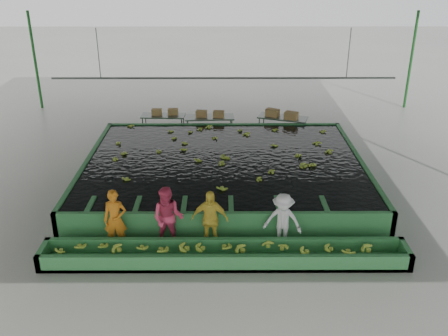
{
  "coord_description": "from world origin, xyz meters",
  "views": [
    {
      "loc": [
        -0.05,
        -15.02,
        7.93
      ],
      "look_at": [
        0.0,
        0.5,
        1.0
      ],
      "focal_mm": 40.0,
      "sensor_mm": 36.0,
      "label": 1
    }
  ],
  "objects_px": {
    "packing_table_mid": "(210,127)",
    "box_stack_mid": "(210,117)",
    "packing_table_right": "(282,127)",
    "box_stack_left": "(165,114)",
    "flotation_tank": "(224,171)",
    "box_stack_right": "(282,117)",
    "worker_d": "(283,221)",
    "sorting_trough": "(225,255)",
    "worker_b": "(168,218)",
    "packing_table_left": "(164,124)",
    "worker_a": "(115,219)",
    "worker_c": "(210,219)"
  },
  "relations": [
    {
      "from": "packing_table_mid",
      "to": "box_stack_mid",
      "type": "xyz_separation_m",
      "value": [
        0.02,
        -0.04,
        0.49
      ]
    },
    {
      "from": "worker_c",
      "to": "worker_d",
      "type": "relative_size",
      "value": 1.06
    },
    {
      "from": "packing_table_right",
      "to": "box_stack_left",
      "type": "relative_size",
      "value": 1.8
    },
    {
      "from": "worker_b",
      "to": "box_stack_right",
      "type": "relative_size",
      "value": 1.29
    },
    {
      "from": "sorting_trough",
      "to": "packing_table_mid",
      "type": "xyz_separation_m",
      "value": [
        -0.63,
        9.76,
        0.24
      ]
    },
    {
      "from": "packing_table_mid",
      "to": "box_stack_mid",
      "type": "relative_size",
      "value": 1.74
    },
    {
      "from": "flotation_tank",
      "to": "sorting_trough",
      "type": "bearing_deg",
      "value": -90.0
    },
    {
      "from": "worker_c",
      "to": "box_stack_right",
      "type": "bearing_deg",
      "value": 76.19
    },
    {
      "from": "sorting_trough",
      "to": "box_stack_mid",
      "type": "relative_size",
      "value": 8.02
    },
    {
      "from": "box_stack_mid",
      "to": "worker_c",
      "type": "bearing_deg",
      "value": -88.78
    },
    {
      "from": "worker_a",
      "to": "worker_b",
      "type": "bearing_deg",
      "value": -2.57
    },
    {
      "from": "worker_d",
      "to": "packing_table_mid",
      "type": "distance_m",
      "value": 9.24
    },
    {
      "from": "flotation_tank",
      "to": "worker_a",
      "type": "bearing_deg",
      "value": -125.55
    },
    {
      "from": "worker_c",
      "to": "worker_d",
      "type": "xyz_separation_m",
      "value": [
        2.05,
        0.0,
        -0.05
      ]
    },
    {
      "from": "box_stack_mid",
      "to": "box_stack_right",
      "type": "xyz_separation_m",
      "value": [
        3.17,
        -0.08,
        -0.01
      ]
    },
    {
      "from": "worker_c",
      "to": "worker_b",
      "type": "bearing_deg",
      "value": -175.14
    },
    {
      "from": "worker_d",
      "to": "box_stack_mid",
      "type": "relative_size",
      "value": 1.34
    },
    {
      "from": "flotation_tank",
      "to": "packing_table_left",
      "type": "xyz_separation_m",
      "value": [
        -2.75,
        5.15,
        -0.0
      ]
    },
    {
      "from": "worker_a",
      "to": "packing_table_right",
      "type": "relative_size",
      "value": 0.83
    },
    {
      "from": "flotation_tank",
      "to": "box_stack_left",
      "type": "bearing_deg",
      "value": 117.05
    },
    {
      "from": "flotation_tank",
      "to": "packing_table_left",
      "type": "height_order",
      "value": "flotation_tank"
    },
    {
      "from": "flotation_tank",
      "to": "packing_table_mid",
      "type": "distance_m",
      "value": 4.7
    },
    {
      "from": "sorting_trough",
      "to": "worker_c",
      "type": "distance_m",
      "value": 1.1
    },
    {
      "from": "packing_table_right",
      "to": "box_stack_mid",
      "type": "relative_size",
      "value": 1.72
    },
    {
      "from": "packing_table_mid",
      "to": "box_stack_right",
      "type": "height_order",
      "value": "box_stack_right"
    },
    {
      "from": "packing_table_right",
      "to": "box_stack_left",
      "type": "height_order",
      "value": "box_stack_left"
    },
    {
      "from": "packing_table_right",
      "to": "packing_table_left",
      "type": "bearing_deg",
      "value": 174.46
    },
    {
      "from": "sorting_trough",
      "to": "worker_b",
      "type": "distance_m",
      "value": 1.9
    },
    {
      "from": "worker_c",
      "to": "box_stack_left",
      "type": "xyz_separation_m",
      "value": [
        -2.26,
        9.53,
        0.01
      ]
    },
    {
      "from": "sorting_trough",
      "to": "worker_c",
      "type": "xyz_separation_m",
      "value": [
        -0.41,
        0.8,
        0.64
      ]
    },
    {
      "from": "packing_table_left",
      "to": "box_stack_right",
      "type": "xyz_separation_m",
      "value": [
        5.32,
        -0.61,
        0.53
      ]
    },
    {
      "from": "packing_table_right",
      "to": "sorting_trough",
      "type": "bearing_deg",
      "value": -105.14
    },
    {
      "from": "packing_table_mid",
      "to": "box_stack_mid",
      "type": "distance_m",
      "value": 0.5
    },
    {
      "from": "sorting_trough",
      "to": "worker_d",
      "type": "height_order",
      "value": "worker_d"
    },
    {
      "from": "worker_d",
      "to": "box_stack_mid",
      "type": "xyz_separation_m",
      "value": [
        -2.24,
        8.92,
        0.15
      ]
    },
    {
      "from": "packing_table_left",
      "to": "box_stack_left",
      "type": "bearing_deg",
      "value": 45.44
    },
    {
      "from": "box_stack_mid",
      "to": "packing_table_right",
      "type": "bearing_deg",
      "value": 0.19
    },
    {
      "from": "packing_table_left",
      "to": "packing_table_mid",
      "type": "distance_m",
      "value": 2.18
    },
    {
      "from": "sorting_trough",
      "to": "packing_table_left",
      "type": "height_order",
      "value": "packing_table_left"
    },
    {
      "from": "flotation_tank",
      "to": "worker_d",
      "type": "xyz_separation_m",
      "value": [
        1.64,
        -4.3,
        0.39
      ]
    },
    {
      "from": "worker_c",
      "to": "packing_table_left",
      "type": "xyz_separation_m",
      "value": [
        -2.34,
        9.45,
        -0.44
      ]
    },
    {
      "from": "worker_d",
      "to": "packing_table_mid",
      "type": "relative_size",
      "value": 0.77
    },
    {
      "from": "flotation_tank",
      "to": "box_stack_right",
      "type": "height_order",
      "value": "box_stack_right"
    },
    {
      "from": "worker_b",
      "to": "worker_c",
      "type": "height_order",
      "value": "worker_b"
    },
    {
      "from": "sorting_trough",
      "to": "packing_table_right",
      "type": "height_order",
      "value": "packing_table_right"
    },
    {
      "from": "box_stack_right",
      "to": "sorting_trough",
      "type": "bearing_deg",
      "value": -104.95
    },
    {
      "from": "flotation_tank",
      "to": "packing_table_right",
      "type": "distance_m",
      "value": 5.32
    },
    {
      "from": "worker_c",
      "to": "box_stack_mid",
      "type": "xyz_separation_m",
      "value": [
        -0.19,
        8.92,
        0.1
      ]
    },
    {
      "from": "packing_table_left",
      "to": "box_stack_left",
      "type": "height_order",
      "value": "box_stack_left"
    },
    {
      "from": "packing_table_right",
      "to": "box_stack_mid",
      "type": "distance_m",
      "value": 3.27
    }
  ]
}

